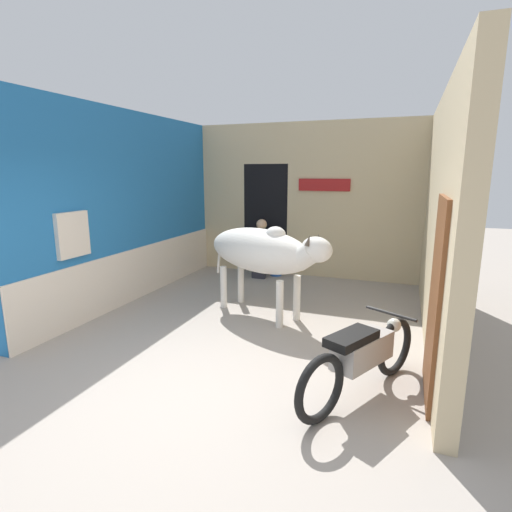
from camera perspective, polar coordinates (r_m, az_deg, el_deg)
The scene contains 8 objects.
ground_plane at distance 4.36m, azimuth -11.02°, elevation -19.00°, with size 30.00×30.00×0.00m, color #9E9389.
wall_left_shopfront at distance 7.30m, azimuth -17.58°, elevation 6.20°, with size 0.25×5.16×3.24m.
wall_back_with_doorway at distance 8.93m, azimuth 5.19°, elevation 6.97°, with size 4.75×0.93×3.24m.
wall_right_with_door at distance 5.73m, azimuth 24.89°, elevation 4.55°, with size 0.22×5.16×3.24m.
cow at distance 6.14m, azimuth 0.94°, elevation 0.67°, with size 2.34×1.47×1.44m.
motorcycle_near at distance 4.22m, azimuth 14.88°, elevation -13.58°, with size 0.98×1.77×0.77m.
shopkeeper_seated at distance 8.49m, azimuth 0.71°, elevation 1.30°, with size 0.40×0.34×1.24m.
plastic_stool at distance 8.69m, azimuth 2.88°, elevation -1.41°, with size 0.35×0.35×0.40m.
Camera 1 is at (2.03, -3.16, 2.23)m, focal length 28.00 mm.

